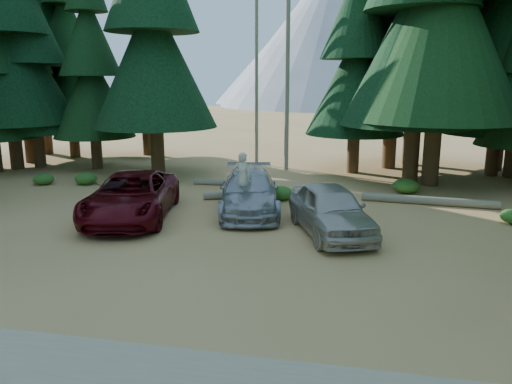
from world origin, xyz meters
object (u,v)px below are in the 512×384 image
log_left (252,194)px  log_right (428,201)px  red_pickup (131,196)px  frisbee_player (243,178)px  silver_minivan_right (331,209)px  log_mid (228,183)px  silver_minivan_center (249,192)px

log_left → log_right: (7.21, 0.23, 0.02)m
log_left → red_pickup: bearing=-154.3°
frisbee_player → log_left: size_ratio=0.46×
frisbee_player → silver_minivan_right: bearing=163.2°
silver_minivan_right → log_mid: silver_minivan_right is taller
silver_minivan_center → log_right: bearing=7.8°
red_pickup → log_left: red_pickup is taller
frisbee_player → log_right: 7.75m
silver_minivan_center → log_left: silver_minivan_center is taller
silver_minivan_center → log_left: 2.44m
red_pickup → silver_minivan_right: size_ratio=1.24×
red_pickup → log_mid: 6.55m
log_mid → log_right: 9.09m
silver_minivan_center → frisbee_player: 0.96m
frisbee_player → log_mid: 5.69m
red_pickup → log_right: 11.66m
silver_minivan_center → red_pickup: bearing=-169.6°
frisbee_player → log_mid: bearing=-62.5°
silver_minivan_center → log_mid: size_ratio=1.60×
silver_minivan_center → log_right: (6.84, 2.56, -0.61)m
silver_minivan_center → frisbee_player: (-0.09, -0.68, 0.66)m
red_pickup → silver_minivan_center: size_ratio=1.11×
silver_minivan_right → log_left: 5.73m
silver_minivan_center → log_left: (-0.37, 2.33, -0.63)m
frisbee_player → log_right: size_ratio=0.36×
silver_minivan_right → log_left: silver_minivan_right is taller
silver_minivan_center → silver_minivan_right: 3.82m
silver_minivan_center → frisbee_player: frisbee_player is taller
frisbee_player → log_left: frisbee_player is taller
silver_minivan_right → frisbee_player: frisbee_player is taller
log_left → log_right: bearing=-20.6°
silver_minivan_right → log_right: (3.66, 4.67, -0.65)m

